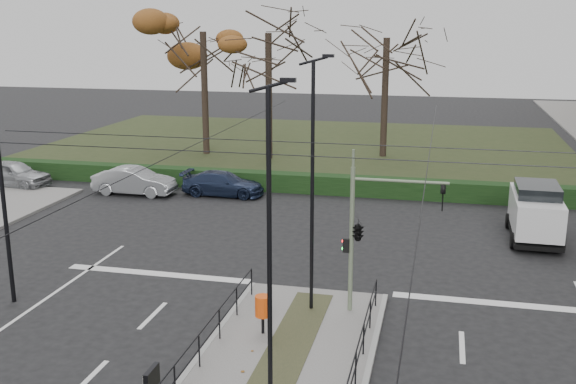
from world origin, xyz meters
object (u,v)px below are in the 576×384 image
(litter_bin, at_px, (263,307))
(rust_tree, at_px, (203,32))
(parked_car_second, at_px, (134,181))
(bare_tree_center, at_px, (387,47))
(streetlamp_median_far, at_px, (313,185))
(parked_car_first, at_px, (13,174))
(bare_tree_near, at_px, (268,43))
(traffic_light, at_px, (360,229))
(streetlamp_median_near, at_px, (270,251))
(parked_car_third, at_px, (223,184))
(white_van, at_px, (535,211))

(litter_bin, bearing_deg, rust_tree, 112.99)
(parked_car_second, relative_size, bare_tree_center, 0.42)
(streetlamp_median_far, height_order, parked_car_first, streetlamp_median_far)
(litter_bin, bearing_deg, bare_tree_near, 104.16)
(traffic_light, bearing_deg, parked_car_first, 148.84)
(litter_bin, height_order, parked_car_first, parked_car_first)
(bare_tree_center, relative_size, bare_tree_near, 0.96)
(traffic_light, xyz_separation_m, parked_car_second, (-13.56, 12.59, -2.09))
(traffic_light, bearing_deg, streetlamp_median_near, -101.91)
(parked_car_first, relative_size, parked_car_third, 1.00)
(litter_bin, xyz_separation_m, bare_tree_near, (-6.44, 25.52, 6.70))
(litter_bin, relative_size, bare_tree_center, 0.11)
(litter_bin, xyz_separation_m, white_van, (8.76, 11.44, 0.29))
(traffic_light, distance_m, litter_bin, 3.81)
(white_van, bearing_deg, streetlamp_median_near, -116.26)
(streetlamp_median_far, relative_size, parked_car_third, 1.81)
(rust_tree, bearing_deg, parked_car_first, -122.87)
(parked_car_first, bearing_deg, white_van, -91.10)
(parked_car_second, xyz_separation_m, bare_tree_center, (11.98, 13.19, 6.66))
(streetlamp_median_far, bearing_deg, bare_tree_near, 107.67)
(white_van, bearing_deg, litter_bin, -127.45)
(white_van, bearing_deg, parked_car_third, 164.53)
(litter_bin, height_order, white_van, white_van)
(streetlamp_median_near, distance_m, white_van, 17.25)
(traffic_light, xyz_separation_m, rust_tree, (-13.60, 23.97, 5.51))
(streetlamp_median_far, bearing_deg, bare_tree_center, 90.30)
(white_van, bearing_deg, bare_tree_center, 115.38)
(litter_bin, distance_m, bare_tree_center, 28.71)
(rust_tree, bearing_deg, streetlamp_median_far, -63.29)
(litter_bin, bearing_deg, streetlamp_median_near, -72.19)
(litter_bin, relative_size, parked_car_first, 0.26)
(streetlamp_median_far, height_order, rust_tree, rust_tree)
(traffic_light, relative_size, streetlamp_median_far, 0.58)
(white_van, bearing_deg, parked_car_second, 170.41)
(parked_car_second, bearing_deg, rust_tree, 0.63)
(parked_car_first, bearing_deg, parked_car_third, -80.23)
(parked_car_third, xyz_separation_m, bare_tree_center, (7.30, 12.34, 6.75))
(litter_bin, distance_m, parked_car_first, 23.66)
(parked_car_second, xyz_separation_m, rust_tree, (-0.04, 11.39, 7.60))
(streetlamp_median_near, bearing_deg, white_van, 63.74)
(streetlamp_median_far, relative_size, white_van, 1.75)
(parked_car_first, distance_m, parked_car_third, 12.06)
(parked_car_third, distance_m, bare_tree_center, 15.85)
(parked_car_third, bearing_deg, rust_tree, 24.47)
(parked_car_second, bearing_deg, bare_tree_center, -41.83)
(streetlamp_median_near, relative_size, streetlamp_median_far, 0.97)
(streetlamp_median_far, relative_size, bare_tree_near, 0.73)
(streetlamp_median_far, relative_size, bare_tree_center, 0.76)
(streetlamp_median_far, xyz_separation_m, parked_car_first, (-19.47, 12.83, -3.41))
(rust_tree, bearing_deg, streetlamp_median_near, -67.65)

